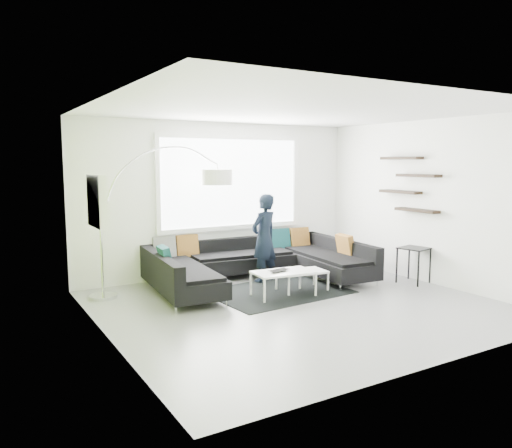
{
  "coord_description": "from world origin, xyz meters",
  "views": [
    {
      "loc": [
        -4.15,
        -5.78,
        2.09
      ],
      "look_at": [
        -0.19,
        0.9,
        1.12
      ],
      "focal_mm": 35.0,
      "sensor_mm": 36.0,
      "label": 1
    }
  ],
  "objects": [
    {
      "name": "rug",
      "position": [
        0.14,
        0.79,
        0.01
      ],
      "size": [
        2.24,
        1.7,
        0.01
      ],
      "primitive_type": "cube",
      "rotation": [
        0.0,
        0.0,
        0.07
      ],
      "color": "black",
      "rests_on": "ground"
    },
    {
      "name": "room_shell",
      "position": [
        0.04,
        0.21,
        1.81
      ],
      "size": [
        5.54,
        5.04,
        2.82
      ],
      "color": "white",
      "rests_on": "ground"
    },
    {
      "name": "laptop",
      "position": [
        0.03,
        0.51,
        0.41
      ],
      "size": [
        0.45,
        0.37,
        0.03
      ],
      "primitive_type": "imported",
      "rotation": [
        0.0,
        0.0,
        0.2
      ],
      "color": "black",
      "rests_on": "coffee_table"
    },
    {
      "name": "ground",
      "position": [
        0.0,
        0.0,
        0.0
      ],
      "size": [
        5.5,
        5.5,
        0.0
      ],
      "primitive_type": "plane",
      "color": "gray",
      "rests_on": "ground"
    },
    {
      "name": "arc_lamp",
      "position": [
        -2.37,
        1.86,
        1.17
      ],
      "size": [
        2.28,
        1.08,
        2.34
      ],
      "primitive_type": null,
      "rotation": [
        0.0,
        0.0,
        -0.14
      ],
      "color": "silver",
      "rests_on": "ground"
    },
    {
      "name": "person",
      "position": [
        0.33,
        1.5,
        0.77
      ],
      "size": [
        0.78,
        0.7,
        1.54
      ],
      "primitive_type": "imported",
      "rotation": [
        0.0,
        0.0,
        3.45
      ],
      "color": "black",
      "rests_on": "ground"
    },
    {
      "name": "side_table",
      "position": [
        2.5,
        0.1,
        0.31
      ],
      "size": [
        0.54,
        0.54,
        0.62
      ],
      "primitive_type": "cube",
      "rotation": [
        0.0,
        0.0,
        0.22
      ],
      "color": "black",
      "rests_on": "ground"
    },
    {
      "name": "sectional_sofa",
      "position": [
        0.14,
        1.4,
        0.34
      ],
      "size": [
        3.78,
        2.53,
        0.78
      ],
      "rotation": [
        0.0,
        0.0,
        -0.09
      ],
      "color": "black",
      "rests_on": "ground"
    },
    {
      "name": "coffee_table",
      "position": [
        0.31,
        0.59,
        0.2
      ],
      "size": [
        1.26,
        0.81,
        0.39
      ],
      "primitive_type": "cube",
      "rotation": [
        0.0,
        0.0,
        -0.09
      ],
      "color": "white",
      "rests_on": "ground"
    }
  ]
}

